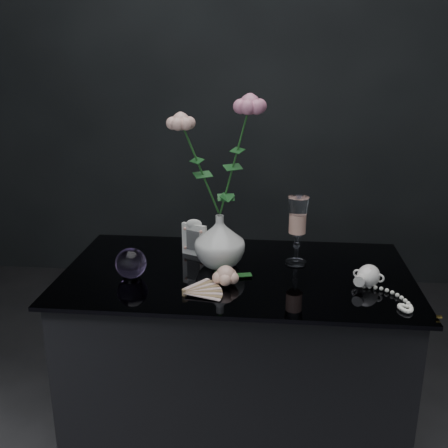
# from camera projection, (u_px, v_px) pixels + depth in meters

# --- Properties ---
(table) EXTENTS (1.05, 0.58, 0.76)m
(table) POSITION_uv_depth(u_px,v_px,m) (236.00, 379.00, 1.71)
(table) COLOR black
(table) RESTS_ON ground
(vase) EXTENTS (0.17, 0.17, 0.16)m
(vase) POSITION_uv_depth(u_px,v_px,m) (220.00, 241.00, 1.61)
(vase) COLOR silver
(vase) RESTS_ON table
(wine_glass) EXTENTS (0.07, 0.07, 0.22)m
(wine_glass) POSITION_uv_depth(u_px,v_px,m) (297.00, 231.00, 1.62)
(wine_glass) COLOR white
(wine_glass) RESTS_ON table
(picture_frame) EXTENTS (0.11, 0.10, 0.12)m
(picture_frame) POSITION_uv_depth(u_px,v_px,m) (194.00, 237.00, 1.70)
(picture_frame) COLOR white
(picture_frame) RESTS_ON table
(paperweight) EXTENTS (0.09, 0.09, 0.09)m
(paperweight) POSITION_uv_depth(u_px,v_px,m) (131.00, 263.00, 1.53)
(paperweight) COLOR #B186DA
(paperweight) RESTS_ON table
(paper_fan) EXTENTS (0.24, 0.20, 0.02)m
(paper_fan) POSITION_uv_depth(u_px,v_px,m) (184.00, 292.00, 1.43)
(paper_fan) COLOR beige
(paper_fan) RESTS_ON table
(loose_rose) EXTENTS (0.17, 0.20, 0.06)m
(loose_rose) POSITION_uv_depth(u_px,v_px,m) (226.00, 275.00, 1.49)
(loose_rose) COLOR #F8B8A0
(loose_rose) RESTS_ON table
(pearl_jar) EXTENTS (0.30, 0.30, 0.07)m
(pearl_jar) POSITION_uv_depth(u_px,v_px,m) (369.00, 275.00, 1.49)
(pearl_jar) COLOR white
(pearl_jar) RESTS_ON table
(roses) EXTENTS (0.27, 0.12, 0.41)m
(roses) POSITION_uv_depth(u_px,v_px,m) (219.00, 153.00, 1.52)
(roses) COLOR #FFB5A5
(roses) RESTS_ON vase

